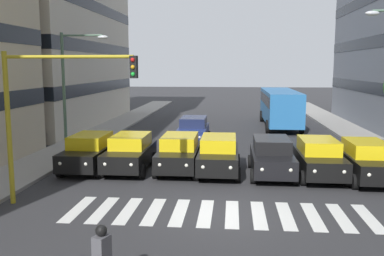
{
  "coord_description": "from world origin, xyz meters",
  "views": [
    {
      "loc": [
        -0.41,
        14.07,
        4.98
      ],
      "look_at": [
        1.22,
        -3.15,
        2.48
      ],
      "focal_mm": 40.09,
      "sensor_mm": 36.0,
      "label": 1
    }
  ],
  "objects_px": {
    "car_4": "(179,153)",
    "street_lamp_right": "(71,81)",
    "car_6": "(90,152)",
    "car_row2_0": "(193,130)",
    "bus_behind_traffic": "(280,104)",
    "car_2": "(272,156)",
    "car_5": "(130,152)",
    "car_1": "(319,158)",
    "car_3": "(218,154)",
    "car_0": "(367,161)",
    "traffic_light_gantry": "(45,102)"
  },
  "relations": [
    {
      "from": "car_0",
      "to": "car_4",
      "type": "height_order",
      "value": "same"
    },
    {
      "from": "car_1",
      "to": "car_6",
      "type": "bearing_deg",
      "value": -1.99
    },
    {
      "from": "car_2",
      "to": "street_lamp_right",
      "type": "bearing_deg",
      "value": -14.48
    },
    {
      "from": "car_0",
      "to": "car_6",
      "type": "distance_m",
      "value": 12.76
    },
    {
      "from": "traffic_light_gantry",
      "to": "car_6",
      "type": "bearing_deg",
      "value": -87.1
    },
    {
      "from": "car_2",
      "to": "car_6",
      "type": "xyz_separation_m",
      "value": [
        8.66,
        -0.28,
        0.0
      ]
    },
    {
      "from": "car_row2_0",
      "to": "car_4",
      "type": "bearing_deg",
      "value": 89.99
    },
    {
      "from": "car_0",
      "to": "street_lamp_right",
      "type": "relative_size",
      "value": 0.68
    },
    {
      "from": "car_5",
      "to": "traffic_light_gantry",
      "type": "distance_m",
      "value": 6.28
    },
    {
      "from": "car_4",
      "to": "street_lamp_right",
      "type": "bearing_deg",
      "value": -20.24
    },
    {
      "from": "street_lamp_right",
      "to": "car_0",
      "type": "bearing_deg",
      "value": 167.67
    },
    {
      "from": "car_2",
      "to": "car_4",
      "type": "relative_size",
      "value": 1.0
    },
    {
      "from": "car_4",
      "to": "car_0",
      "type": "bearing_deg",
      "value": 173.71
    },
    {
      "from": "car_2",
      "to": "car_6",
      "type": "bearing_deg",
      "value": -1.84
    },
    {
      "from": "car_row2_0",
      "to": "traffic_light_gantry",
      "type": "height_order",
      "value": "traffic_light_gantry"
    },
    {
      "from": "car_2",
      "to": "bus_behind_traffic",
      "type": "distance_m",
      "value": 16.53
    },
    {
      "from": "car_4",
      "to": "traffic_light_gantry",
      "type": "relative_size",
      "value": 0.81
    },
    {
      "from": "car_4",
      "to": "car_6",
      "type": "relative_size",
      "value": 1.0
    },
    {
      "from": "car_4",
      "to": "bus_behind_traffic",
      "type": "xyz_separation_m",
      "value": [
        -6.4,
        -15.92,
        0.97
      ]
    },
    {
      "from": "car_3",
      "to": "car_5",
      "type": "relative_size",
      "value": 1.0
    },
    {
      "from": "car_3",
      "to": "bus_behind_traffic",
      "type": "relative_size",
      "value": 0.42
    },
    {
      "from": "car_1",
      "to": "car_3",
      "type": "xyz_separation_m",
      "value": [
        4.52,
        -0.29,
        0.0
      ]
    },
    {
      "from": "car_1",
      "to": "street_lamp_right",
      "type": "distance_m",
      "value": 13.18
    },
    {
      "from": "car_1",
      "to": "car_3",
      "type": "distance_m",
      "value": 4.53
    },
    {
      "from": "car_row2_0",
      "to": "car_5",
      "type": "bearing_deg",
      "value": 72.26
    },
    {
      "from": "car_row2_0",
      "to": "bus_behind_traffic",
      "type": "bearing_deg",
      "value": -126.53
    },
    {
      "from": "car_4",
      "to": "street_lamp_right",
      "type": "distance_m",
      "value": 7.25
    },
    {
      "from": "car_0",
      "to": "traffic_light_gantry",
      "type": "bearing_deg",
      "value": 19.9
    },
    {
      "from": "traffic_light_gantry",
      "to": "car_4",
      "type": "bearing_deg",
      "value": -126.88
    },
    {
      "from": "car_2",
      "to": "car_row2_0",
      "type": "bearing_deg",
      "value": -60.89
    },
    {
      "from": "car_3",
      "to": "traffic_light_gantry",
      "type": "height_order",
      "value": "traffic_light_gantry"
    },
    {
      "from": "car_row2_0",
      "to": "bus_behind_traffic",
      "type": "height_order",
      "value": "bus_behind_traffic"
    },
    {
      "from": "car_0",
      "to": "car_3",
      "type": "bearing_deg",
      "value": -5.94
    },
    {
      "from": "car_row2_0",
      "to": "car_0",
      "type": "bearing_deg",
      "value": 135.6
    },
    {
      "from": "car_5",
      "to": "car_6",
      "type": "xyz_separation_m",
      "value": [
        1.98,
        0.05,
        0.0
      ]
    },
    {
      "from": "car_2",
      "to": "bus_behind_traffic",
      "type": "xyz_separation_m",
      "value": [
        -2.09,
        -16.37,
        0.97
      ]
    },
    {
      "from": "traffic_light_gantry",
      "to": "street_lamp_right",
      "type": "bearing_deg",
      "value": -75.54
    },
    {
      "from": "car_1",
      "to": "car_3",
      "type": "height_order",
      "value": "same"
    },
    {
      "from": "car_2",
      "to": "bus_behind_traffic",
      "type": "height_order",
      "value": "bus_behind_traffic"
    },
    {
      "from": "car_3",
      "to": "car_4",
      "type": "distance_m",
      "value": 1.89
    },
    {
      "from": "car_0",
      "to": "car_5",
      "type": "relative_size",
      "value": 1.0
    },
    {
      "from": "traffic_light_gantry",
      "to": "car_2",
      "type": "bearing_deg",
      "value": -149.23
    },
    {
      "from": "bus_behind_traffic",
      "to": "car_0",
      "type": "bearing_deg",
      "value": 96.75
    },
    {
      "from": "car_1",
      "to": "car_6",
      "type": "xyz_separation_m",
      "value": [
        10.74,
        -0.37,
        0.0
      ]
    },
    {
      "from": "car_5",
      "to": "bus_behind_traffic",
      "type": "distance_m",
      "value": 18.3
    },
    {
      "from": "car_5",
      "to": "car_row2_0",
      "type": "relative_size",
      "value": 1.0
    },
    {
      "from": "car_3",
      "to": "car_6",
      "type": "relative_size",
      "value": 1.0
    },
    {
      "from": "bus_behind_traffic",
      "to": "street_lamp_right",
      "type": "relative_size",
      "value": 1.6
    },
    {
      "from": "street_lamp_right",
      "to": "traffic_light_gantry",
      "type": "bearing_deg",
      "value": 104.46
    },
    {
      "from": "car_1",
      "to": "street_lamp_right",
      "type": "bearing_deg",
      "value": -12.55
    }
  ]
}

